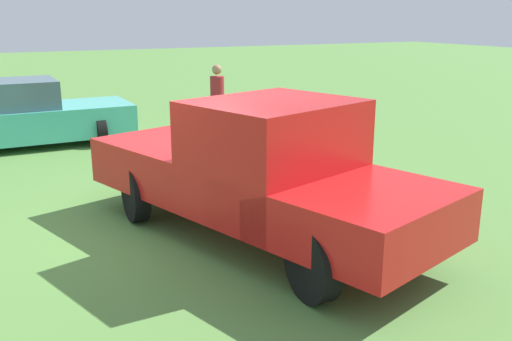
# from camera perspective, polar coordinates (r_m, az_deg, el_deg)

# --- Properties ---
(ground_plane) EXTENTS (80.00, 80.00, 0.00)m
(ground_plane) POSITION_cam_1_polar(r_m,az_deg,el_deg) (8.00, -7.39, -5.30)
(ground_plane) COLOR #54843D
(pickup_truck) EXTENTS (5.38, 3.28, 1.83)m
(pickup_truck) POSITION_cam_1_polar(r_m,az_deg,el_deg) (7.10, 0.73, 0.19)
(pickup_truck) COLOR black
(pickup_truck) RESTS_ON ground_plane
(sedan_near) EXTENTS (2.14, 4.81, 1.45)m
(sedan_near) POSITION_cam_1_polar(r_m,az_deg,el_deg) (13.47, -22.96, 4.99)
(sedan_near) COLOR black
(sedan_near) RESTS_ON ground_plane
(person_bystander) EXTENTS (0.34, 0.33, 1.71)m
(person_bystander) POSITION_cam_1_polar(r_m,az_deg,el_deg) (13.17, -3.90, 7.33)
(person_bystander) COLOR black
(person_bystander) RESTS_ON ground_plane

